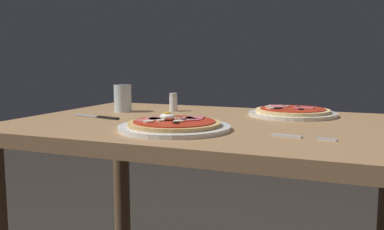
% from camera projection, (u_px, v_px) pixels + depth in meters
% --- Properties ---
extents(dining_table, '(1.19, 0.81, 0.73)m').
position_uv_depth(dining_table, '(209.00, 157.00, 1.32)').
color(dining_table, '#9E754C').
rests_on(dining_table, ground).
extents(pizza_foreground, '(0.31, 0.31, 0.05)m').
position_uv_depth(pizza_foreground, '(174.00, 125.00, 1.15)').
color(pizza_foreground, white).
rests_on(pizza_foreground, dining_table).
extents(pizza_across_left, '(0.30, 0.30, 0.03)m').
position_uv_depth(pizza_across_left, '(292.00, 112.00, 1.44)').
color(pizza_across_left, silver).
rests_on(pizza_across_left, dining_table).
extents(water_glass_near, '(0.06, 0.06, 0.10)m').
position_uv_depth(water_glass_near, '(123.00, 100.00, 1.55)').
color(water_glass_near, silver).
rests_on(water_glass_near, dining_table).
extents(fork, '(0.16, 0.03, 0.00)m').
position_uv_depth(fork, '(298.00, 137.00, 1.03)').
color(fork, silver).
rests_on(fork, dining_table).
extents(knife, '(0.19, 0.06, 0.01)m').
position_uv_depth(knife, '(99.00, 117.00, 1.39)').
color(knife, silver).
rests_on(knife, dining_table).
extents(salt_shaker, '(0.03, 0.03, 0.07)m').
position_uv_depth(salt_shaker, '(173.00, 102.00, 1.57)').
color(salt_shaker, white).
rests_on(salt_shaker, dining_table).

